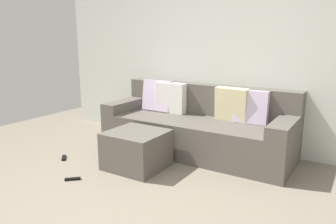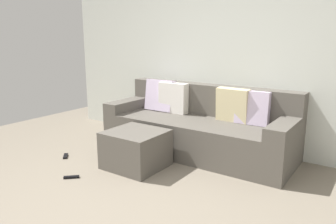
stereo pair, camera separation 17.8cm
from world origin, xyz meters
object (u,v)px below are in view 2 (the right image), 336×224
remote_by_storage_bin (66,156)px  remote_near_ottoman (71,177)px  couch_sectional (199,127)px  ottoman (136,149)px

remote_by_storage_bin → remote_near_ottoman: bearing=10.5°
couch_sectional → remote_near_ottoman: size_ratio=15.10×
couch_sectional → remote_by_storage_bin: couch_sectional is taller
remote_near_ottoman → ottoman: bearing=16.7°
ottoman → couch_sectional: bearing=68.8°
remote_near_ottoman → remote_by_storage_bin: same height
couch_sectional → ottoman: bearing=-111.2°
remote_near_ottoman → remote_by_storage_bin: (-0.58, 0.38, 0.00)m
couch_sectional → ottoman: 0.95m
couch_sectional → ottoman: (-0.34, -0.88, -0.12)m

